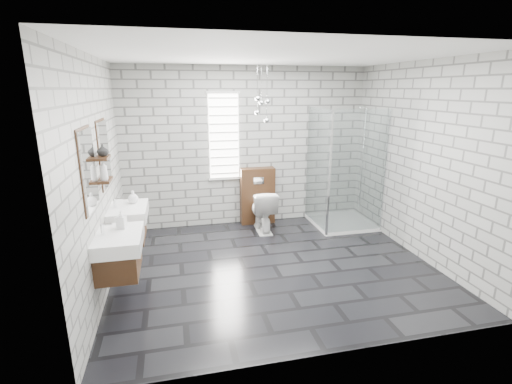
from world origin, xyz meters
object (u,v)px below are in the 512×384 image
object	(u,v)px
vanity_right	(125,214)
cistern_panel	(257,196)
vanity_left	(115,242)
shower_enclosure	(340,199)
toilet	(263,210)

from	to	relation	value
vanity_right	cistern_panel	distance (m)	2.46
vanity_left	shower_enclosure	world-z (taller)	shower_enclosure
vanity_right	cistern_panel	bearing A→B (deg)	32.19
vanity_left	toilet	bearing A→B (deg)	41.97
vanity_right	toilet	size ratio (longest dim) A/B	2.22
vanity_right	cistern_panel	xyz separation A→B (m)	(2.07, 1.30, -0.26)
shower_enclosure	vanity_right	bearing A→B (deg)	-167.04
cistern_panel	toilet	world-z (taller)	cistern_panel
vanity_left	toilet	xyz separation A→B (m)	(2.07, 1.86, -0.40)
vanity_left	cistern_panel	distance (m)	3.07
cistern_panel	toilet	distance (m)	0.42
vanity_right	toilet	distance (m)	2.29
vanity_left	toilet	size ratio (longest dim) A/B	2.22
vanity_left	vanity_right	world-z (taller)	same
toilet	shower_enclosure	bearing A→B (deg)	176.36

